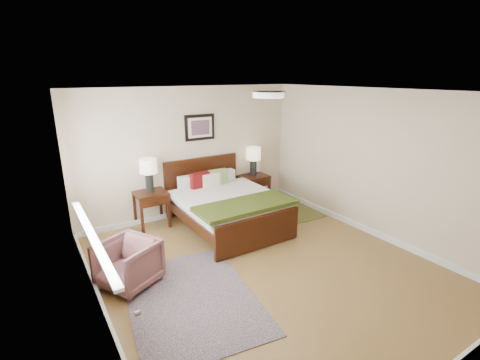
{
  "coord_description": "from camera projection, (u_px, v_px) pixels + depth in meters",
  "views": [
    {
      "loc": [
        -2.72,
        -3.63,
        2.71
      ],
      "look_at": [
        0.18,
        0.96,
        1.05
      ],
      "focal_mm": 26.0,
      "sensor_mm": 36.0,
      "label": 1
    }
  ],
  "objects": [
    {
      "name": "left_wall",
      "position": [
        91.0,
        221.0,
        3.6
      ],
      "size": [
        0.04,
        5.0,
        2.5
      ],
      "primitive_type": "cube",
      "color": "beige",
      "rests_on": "ground"
    },
    {
      "name": "bed",
      "position": [
        226.0,
        201.0,
        6.28
      ],
      "size": [
        1.7,
        2.05,
        1.11
      ],
      "color": "#321407",
      "rests_on": "ground"
    },
    {
      "name": "lamp_left",
      "position": [
        148.0,
        170.0,
        6.16
      ],
      "size": [
        0.3,
        0.3,
        0.61
      ],
      "color": "black",
      "rests_on": "nightstand_left"
    },
    {
      "name": "window",
      "position": [
        84.0,
        190.0,
        4.15
      ],
      "size": [
        0.11,
        2.72,
        1.32
      ],
      "color": "silver",
      "rests_on": "left_wall"
    },
    {
      "name": "rug_persian",
      "position": [
        191.0,
        298.0,
        4.37
      ],
      "size": [
        1.8,
        2.32,
        0.01
      ],
      "primitive_type": "cube",
      "rotation": [
        0.0,
        0.0,
        -0.14
      ],
      "color": "#0D2041",
      "rests_on": "ground"
    },
    {
      "name": "rug_navy",
      "position": [
        293.0,
        210.0,
        7.2
      ],
      "size": [
        0.83,
        1.21,
        0.01
      ],
      "primitive_type": "cube",
      "rotation": [
        0.0,
        0.0,
        -0.04
      ],
      "color": "black",
      "rests_on": "ground"
    },
    {
      "name": "nightstand_left",
      "position": [
        151.0,
        199.0,
        6.3
      ],
      "size": [
        0.56,
        0.5,
        0.67
      ],
      "color": "#321407",
      "rests_on": "ground"
    },
    {
      "name": "wall_art",
      "position": [
        200.0,
        127.0,
        6.72
      ],
      "size": [
        0.62,
        0.05,
        0.5
      ],
      "color": "black",
      "rests_on": "back_wall"
    },
    {
      "name": "back_wall",
      "position": [
        190.0,
        152.0,
        6.77
      ],
      "size": [
        4.5,
        0.04,
        2.5
      ],
      "primitive_type": "cube",
      "color": "beige",
      "rests_on": "ground"
    },
    {
      "name": "right_wall",
      "position": [
        373.0,
        164.0,
        5.9
      ],
      "size": [
        0.04,
        5.0,
        2.5
      ],
      "primitive_type": "cube",
      "color": "beige",
      "rests_on": "ground"
    },
    {
      "name": "floor",
      "position": [
        264.0,
        266.0,
        5.11
      ],
      "size": [
        5.0,
        5.0,
        0.0
      ],
      "primitive_type": "plane",
      "color": "brown",
      "rests_on": "ground"
    },
    {
      "name": "nightstand_right",
      "position": [
        253.0,
        186.0,
        7.52
      ],
      "size": [
        0.62,
        0.47,
        0.62
      ],
      "color": "#321407",
      "rests_on": "ground"
    },
    {
      "name": "ceil_fixture",
      "position": [
        268.0,
        94.0,
        4.39
      ],
      "size": [
        0.44,
        0.44,
        0.08
      ],
      "color": "white",
      "rests_on": "ceiling"
    },
    {
      "name": "lamp_right",
      "position": [
        253.0,
        157.0,
        7.33
      ],
      "size": [
        0.3,
        0.3,
        0.61
      ],
      "color": "black",
      "rests_on": "nightstand_right"
    },
    {
      "name": "front_wall",
      "position": [
        456.0,
        268.0,
        2.73
      ],
      "size": [
        4.5,
        0.04,
        2.5
      ],
      "primitive_type": "cube",
      "color": "beige",
      "rests_on": "ground"
    },
    {
      "name": "armchair",
      "position": [
        128.0,
        264.0,
        4.58
      ],
      "size": [
        0.93,
        0.92,
        0.63
      ],
      "primitive_type": "imported",
      "rotation": [
        0.0,
        0.0,
        -1.08
      ],
      "color": "brown",
      "rests_on": "ground"
    },
    {
      "name": "ceiling",
      "position": [
        268.0,
        91.0,
        4.38
      ],
      "size": [
        4.5,
        5.0,
        0.02
      ],
      "primitive_type": "cube",
      "color": "white",
      "rests_on": "back_wall"
    },
    {
      "name": "door",
      "position": [
        149.0,
        339.0,
        2.25
      ],
      "size": [
        0.06,
        1.0,
        2.18
      ],
      "color": "silver",
      "rests_on": "ground"
    }
  ]
}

